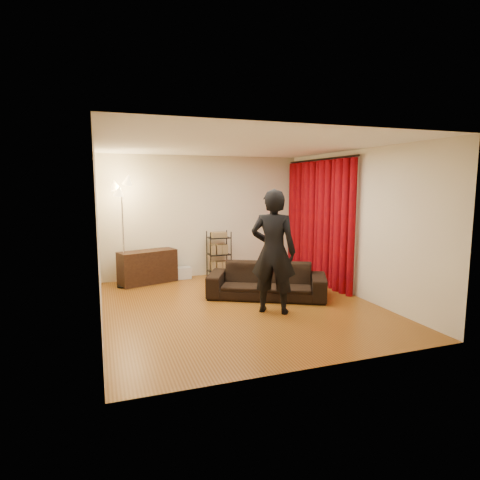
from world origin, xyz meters
name	(u,v)px	position (x,y,z in m)	size (l,w,h in m)	color
floor	(240,306)	(0.00, 0.00, 0.00)	(5.00, 5.00, 0.00)	brown
ceiling	(240,145)	(0.00, 0.00, 2.70)	(5.00, 5.00, 0.00)	white
wall_back	(203,217)	(0.00, 2.50, 1.35)	(5.00, 5.00, 0.00)	beige
wall_front	(316,251)	(0.00, -2.50, 1.35)	(5.00, 5.00, 0.00)	beige
wall_left	(98,233)	(-2.25, 0.00, 1.35)	(5.00, 5.00, 0.00)	beige
wall_right	(354,223)	(2.25, 0.00, 1.35)	(5.00, 5.00, 0.00)	beige
curtain_rod	(320,160)	(2.15, 1.12, 2.58)	(0.04, 0.04, 2.65)	black
curtain	(317,222)	(2.13, 1.12, 1.28)	(0.22, 2.65, 2.55)	#7E0305
sofa	(267,281)	(0.64, 0.34, 0.31)	(2.13, 0.83, 0.62)	black
person	(273,252)	(0.39, -0.49, 1.00)	(0.73, 0.48, 2.00)	black
media_cabinet	(148,267)	(-1.31, 2.16, 0.35)	(1.19, 0.45, 0.69)	#311C10
storage_boxes	(184,273)	(-0.52, 2.31, 0.13)	(0.32, 0.25, 0.26)	beige
wire_shelf	(219,254)	(0.27, 2.19, 0.52)	(0.47, 0.33, 1.04)	black
floor_lamp	(123,234)	(-1.79, 2.00, 1.08)	(0.39, 0.39, 2.16)	silver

